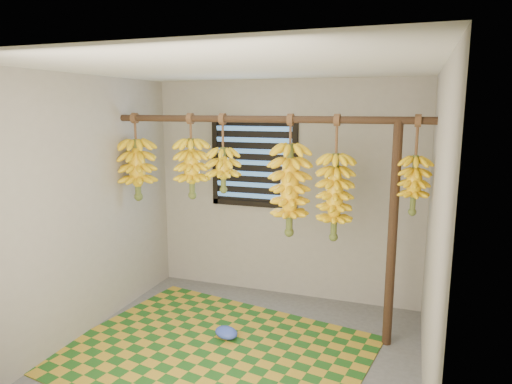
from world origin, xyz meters
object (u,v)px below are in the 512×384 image
at_px(woven_mat, 212,353).
at_px(banana_bunch_e, 335,197).
at_px(support_post, 392,237).
at_px(banana_bunch_f, 414,185).
at_px(banana_bunch_d, 290,190).
at_px(banana_bunch_b, 192,168).
at_px(banana_bunch_a, 137,169).
at_px(banana_bunch_c, 223,170).
at_px(plastic_bag, 226,333).

xyz_separation_m(woven_mat, banana_bunch_e, (0.91, 0.68, 1.32)).
relative_size(support_post, banana_bunch_f, 2.39).
height_order(banana_bunch_d, banana_bunch_e, same).
bearing_deg(banana_bunch_f, banana_bunch_b, 180.00).
bearing_deg(support_post, banana_bunch_f, 0.00).
relative_size(banana_bunch_a, banana_bunch_b, 1.07).
xyz_separation_m(woven_mat, banana_bunch_d, (0.49, 0.68, 1.36)).
bearing_deg(banana_bunch_c, banana_bunch_b, 180.00).
xyz_separation_m(support_post, banana_bunch_a, (-2.55, -0.00, 0.48)).
bearing_deg(support_post, banana_bunch_c, 180.00).
distance_m(banana_bunch_a, banana_bunch_d, 1.63).
height_order(support_post, woven_mat, support_post).
xyz_separation_m(plastic_bag, banana_bunch_c, (-0.18, 0.40, 1.46)).
xyz_separation_m(banana_bunch_a, banana_bunch_f, (2.70, 0.00, -0.01)).
height_order(woven_mat, banana_bunch_d, banana_bunch_d).
distance_m(support_post, banana_bunch_e, 0.60).
relative_size(banana_bunch_a, banana_bunch_d, 0.79).
relative_size(plastic_bag, banana_bunch_a, 0.27).
height_order(plastic_bag, banana_bunch_a, banana_bunch_a).
distance_m(plastic_bag, banana_bunch_d, 1.44).
height_order(support_post, banana_bunch_c, banana_bunch_c).
xyz_separation_m(banana_bunch_b, banana_bunch_e, (1.41, 0.00, -0.20)).
relative_size(woven_mat, banana_bunch_b, 3.07).
height_order(banana_bunch_a, banana_bunch_d, same).
xyz_separation_m(banana_bunch_a, banana_bunch_b, (0.63, 0.00, 0.04)).
bearing_deg(banana_bunch_e, banana_bunch_a, -180.00).
distance_m(banana_bunch_c, banana_bunch_e, 1.09).
xyz_separation_m(support_post, plastic_bag, (-1.40, -0.40, -0.94)).
bearing_deg(banana_bunch_f, woven_mat, -156.67).
xyz_separation_m(woven_mat, banana_bunch_c, (-0.17, 0.68, 1.51)).
bearing_deg(woven_mat, plastic_bag, 86.84).
relative_size(banana_bunch_b, banana_bunch_e, 0.74).
relative_size(support_post, banana_bunch_b, 2.43).
relative_size(plastic_bag, banana_bunch_c, 0.32).
bearing_deg(banana_bunch_d, support_post, 0.00).
height_order(banana_bunch_a, banana_bunch_b, same).
distance_m(woven_mat, banana_bunch_d, 1.59).
bearing_deg(banana_bunch_f, support_post, 180.00).
distance_m(support_post, banana_bunch_d, 0.99).
bearing_deg(plastic_bag, banana_bunch_e, 23.99).
height_order(support_post, plastic_bag, support_post).
relative_size(woven_mat, banana_bunch_d, 2.27).
bearing_deg(support_post, banana_bunch_e, 180.00).
bearing_deg(banana_bunch_a, woven_mat, -30.90).
height_order(banana_bunch_a, banana_bunch_e, same).
bearing_deg(banana_bunch_a, banana_bunch_d, 0.00).
bearing_deg(banana_bunch_e, plastic_bag, -156.01).
height_order(plastic_bag, banana_bunch_d, banana_bunch_d).
bearing_deg(woven_mat, support_post, 25.49).
bearing_deg(banana_bunch_b, banana_bunch_d, 0.00).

